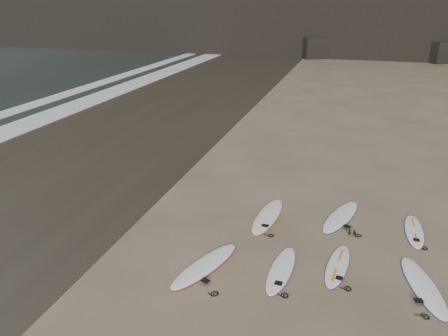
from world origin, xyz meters
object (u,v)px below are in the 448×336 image
object	(u,v)px
surfboard_6	(341,216)
surfboard_7	(414,231)
surfboard_0	(205,265)
surfboard_1	(281,269)
surfboard_3	(423,286)
surfboard_2	(338,265)
surfboard_5	(268,216)

from	to	relation	value
surfboard_6	surfboard_7	size ratio (longest dim) A/B	1.23
surfboard_0	surfboard_1	xyz separation A→B (m)	(2.01, 0.41, -0.01)
surfboard_0	surfboard_3	xyz separation A→B (m)	(5.56, 0.73, -0.00)
surfboard_2	surfboard_6	distance (m)	2.95
surfboard_0	surfboard_5	size ratio (longest dim) A/B	0.98
surfboard_1	surfboard_7	world-z (taller)	surfboard_1
surfboard_0	surfboard_7	world-z (taller)	surfboard_0
surfboard_3	surfboard_7	size ratio (longest dim) A/B	1.18
surfboard_2	surfboard_3	bearing A→B (deg)	-1.45
surfboard_7	surfboard_1	bearing A→B (deg)	-137.58
surfboard_3	surfboard_5	world-z (taller)	surfboard_5
surfboard_1	surfboard_6	bearing A→B (deg)	72.73
surfboard_1	surfboard_7	size ratio (longest dim) A/B	1.08
surfboard_0	surfboard_1	distance (m)	2.05
surfboard_3	surfboard_5	bearing A→B (deg)	135.18
surfboard_5	surfboard_6	xyz separation A→B (m)	(2.33, 0.66, -0.00)
surfboard_1	surfboard_5	bearing A→B (deg)	111.82
surfboard_2	surfboard_3	distance (m)	2.14
surfboard_1	surfboard_5	size ratio (longest dim) A/B	0.87
surfboard_3	surfboard_6	distance (m)	3.92
surfboard_2	surfboard_7	bearing A→B (deg)	57.14
surfboard_0	surfboard_5	bearing A→B (deg)	92.14
surfboard_0	surfboard_2	world-z (taller)	surfboard_0
surfboard_3	surfboard_7	bearing A→B (deg)	73.95
surfboard_6	surfboard_7	distance (m)	2.26
surfboard_1	surfboard_2	bearing A→B (deg)	27.60
surfboard_3	surfboard_1	bearing A→B (deg)	170.38
surfboard_2	surfboard_3	xyz separation A→B (m)	(2.12, -0.31, 0.01)
surfboard_1	surfboard_2	world-z (taller)	surfboard_1
surfboard_7	surfboard_0	bearing A→B (deg)	-146.56
surfboard_2	surfboard_6	world-z (taller)	surfboard_6
surfboard_1	surfboard_3	distance (m)	3.56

